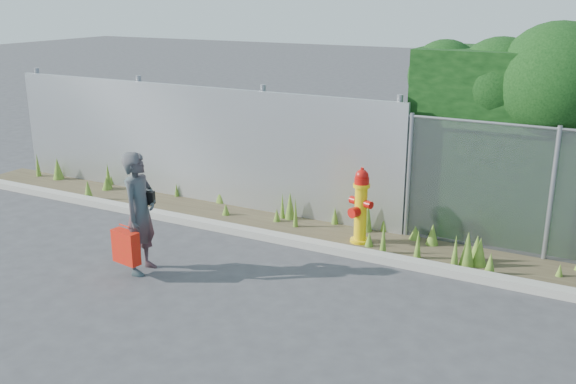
% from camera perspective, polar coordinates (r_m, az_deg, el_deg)
% --- Properties ---
extents(ground, '(80.00, 80.00, 0.00)m').
position_cam_1_polar(ground, '(8.64, -2.60, -9.08)').
color(ground, '#3A3A3C').
rests_on(ground, ground).
extents(curb, '(16.00, 0.22, 0.12)m').
position_cam_1_polar(curb, '(10.07, 2.58, -4.75)').
color(curb, '#9F9C8F').
rests_on(curb, ground).
extents(weed_strip, '(16.00, 1.36, 0.55)m').
position_cam_1_polar(weed_strip, '(10.73, 3.12, -2.91)').
color(weed_strip, '#443A27').
rests_on(weed_strip, ground).
extents(corrugated_fence, '(8.50, 0.21, 2.30)m').
position_cam_1_polar(corrugated_fence, '(12.35, -8.68, 4.30)').
color(corrugated_fence, '#B4B6BB').
rests_on(corrugated_fence, ground).
extents(fire_hydrant, '(0.42, 0.38, 1.25)m').
position_cam_1_polar(fire_hydrant, '(10.17, 6.48, -1.34)').
color(fire_hydrant, yellow).
rests_on(fire_hydrant, ground).
extents(woman, '(0.52, 0.70, 1.76)m').
position_cam_1_polar(woman, '(9.23, -13.02, -1.84)').
color(woman, '#0F6061').
rests_on(woman, ground).
extents(red_tote_bag, '(0.43, 0.16, 0.56)m').
position_cam_1_polar(red_tote_bag, '(9.24, -14.21, -4.76)').
color(red_tote_bag, red).
extents(black_shoulder_bag, '(0.25, 0.10, 0.18)m').
position_cam_1_polar(black_shoulder_bag, '(9.25, -12.52, -0.50)').
color(black_shoulder_bag, black).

